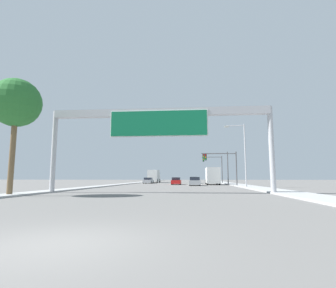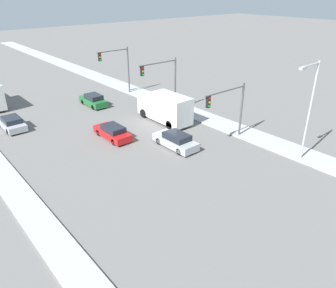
{
  "view_description": "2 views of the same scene",
  "coord_description": "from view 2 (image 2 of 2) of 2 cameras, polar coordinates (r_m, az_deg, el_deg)",
  "views": [
    {
      "loc": [
        2.91,
        -5.47,
        1.41
      ],
      "look_at": [
        0.0,
        27.58,
        5.64
      ],
      "focal_mm": 28.0,
      "sensor_mm": 36.0,
      "label": 1
    },
    {
      "loc": [
        -15.34,
        19.16,
        13.89
      ],
      "look_at": [
        0.56,
        37.92,
        2.09
      ],
      "focal_mm": 35.0,
      "sensor_mm": 36.0,
      "label": 2
    }
  ],
  "objects": [
    {
      "name": "car_near_center",
      "position": [
        31.21,
        1.34,
        0.62
      ],
      "size": [
        1.88,
        4.8,
        1.46
      ],
      "color": "#A5A8AD",
      "rests_on": "ground"
    },
    {
      "name": "traffic_light_far_intersection",
      "position": [
        46.67,
        -8.55,
        13.67
      ],
      "size": [
        4.83,
        0.32,
        6.54
      ],
      "color": "#4C4C4F",
      "rests_on": "ground"
    },
    {
      "name": "traffic_light_near_intersection",
      "position": [
        31.9,
        10.75,
        6.88
      ],
      "size": [
        5.47,
        0.32,
        5.59
      ],
      "color": "#4C4C4F",
      "rests_on": "ground"
    },
    {
      "name": "car_mid_center",
      "position": [
        39.21,
        -25.56,
        3.31
      ],
      "size": [
        1.9,
        4.55,
        1.36
      ],
      "color": "#A5A8AD",
      "rests_on": "ground"
    },
    {
      "name": "truck_box_secondary",
      "position": [
        36.93,
        -0.4,
        6.3
      ],
      "size": [
        2.46,
        7.11,
        3.26
      ],
      "color": "white",
      "rests_on": "ground"
    },
    {
      "name": "car_far_left",
      "position": [
        43.66,
        -12.86,
        7.43
      ],
      "size": [
        1.8,
        4.5,
        1.52
      ],
      "color": "#1E662D",
      "rests_on": "ground"
    },
    {
      "name": "traffic_light_mid_block",
      "position": [
        38.63,
        -0.63,
        11.52
      ],
      "size": [
        5.35,
        0.32,
        6.54
      ],
      "color": "#4C4C4F",
      "rests_on": "ground"
    },
    {
      "name": "car_near_right",
      "position": [
        33.56,
        -9.63,
        2.05
      ],
      "size": [
        1.77,
        4.73,
        1.4
      ],
      "color": "red",
      "rests_on": "ground"
    },
    {
      "name": "sidewalk_right",
      "position": [
        50.65,
        -7.06,
        9.62
      ],
      "size": [
        3.0,
        120.0,
        0.15
      ],
      "color": "#AAAAAA",
      "rests_on": "ground"
    },
    {
      "name": "street_lamp_right",
      "position": [
        29.36,
        23.32,
        6.26
      ],
      "size": [
        2.82,
        0.28,
        8.73
      ],
      "color": "#B2B2B7",
      "rests_on": "ground"
    }
  ]
}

